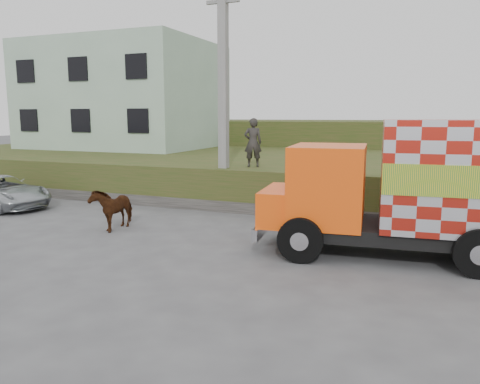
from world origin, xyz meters
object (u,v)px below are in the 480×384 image
at_px(utility_pole, 223,95).
at_px(cargo_truck, 436,189).
at_px(cow, 113,208).
at_px(suv, 0,192).
at_px(pedestrian, 253,143).

xyz_separation_m(utility_pole, cargo_truck, (7.00, -3.71, -2.39)).
xyz_separation_m(cow, suv, (-5.90, 1.17, -0.05)).
height_order(utility_pole, cargo_truck, utility_pole).
height_order(cargo_truck, pedestrian, same).
distance_m(cargo_truck, suv, 14.85).
distance_m(cargo_truck, pedestrian, 7.59).
xyz_separation_m(utility_pole, cow, (-1.89, -4.00, -3.44)).
bearing_deg(pedestrian, utility_pole, 15.74).
bearing_deg(utility_pole, cargo_truck, -27.90).
height_order(cargo_truck, suv, cargo_truck).
distance_m(cow, pedestrian, 5.72).
relative_size(utility_pole, pedestrian, 4.50).
xyz_separation_m(utility_pole, suv, (-7.79, -2.82, -3.49)).
bearing_deg(suv, cargo_truck, -84.38).
distance_m(suv, pedestrian, 9.51).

